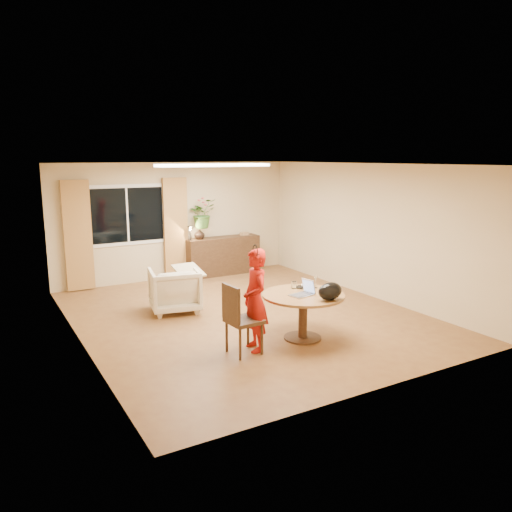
{
  "coord_description": "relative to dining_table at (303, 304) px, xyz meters",
  "views": [
    {
      "loc": [
        -4.01,
        -7.31,
        2.73
      ],
      "look_at": [
        0.09,
        -0.2,
        1.08
      ],
      "focal_mm": 35.0,
      "sensor_mm": 36.0,
      "label": 1
    }
  ],
  "objects": [
    {
      "name": "floor",
      "position": [
        -0.21,
        1.42,
        -0.55
      ],
      "size": [
        6.5,
        6.5,
        0.0
      ],
      "primitive_type": "plane",
      "color": "brown",
      "rests_on": "ground"
    },
    {
      "name": "dining_chair",
      "position": [
        -1.04,
        -0.05,
        -0.05
      ],
      "size": [
        0.51,
        0.48,
        1.01
      ],
      "primitive_type": null,
      "rotation": [
        0.0,
        0.0,
        0.07
      ],
      "color": "#321D10",
      "rests_on": "floor"
    },
    {
      "name": "dining_table",
      "position": [
        0.0,
        0.0,
        0.0
      ],
      "size": [
        1.24,
        1.24,
        0.7
      ],
      "color": "brown",
      "rests_on": "floor"
    },
    {
      "name": "laptop",
      "position": [
        -0.08,
        -0.05,
        0.27
      ],
      "size": [
        0.4,
        0.31,
        0.24
      ],
      "primitive_type": null,
      "rotation": [
        0.0,
        0.0,
        0.2
      ],
      "color": "#B7B7BC",
      "rests_on": "dining_table"
    },
    {
      "name": "armchair",
      "position": [
        -1.18,
        2.28,
        -0.16
      ],
      "size": [
        0.99,
        1.01,
        0.78
      ],
      "primitive_type": "imported",
      "rotation": [
        0.0,
        0.0,
        2.94
      ],
      "color": "beige",
      "rests_on": "floor"
    },
    {
      "name": "wall_left",
      "position": [
        -2.96,
        1.42,
        0.75
      ],
      "size": [
        0.0,
        6.5,
        6.5
      ],
      "primitive_type": "plane",
      "rotation": [
        1.57,
        0.0,
        1.57
      ],
      "color": "tan",
      "rests_on": "floor"
    },
    {
      "name": "handbag",
      "position": [
        0.15,
        -0.45,
        0.28
      ],
      "size": [
        0.44,
        0.33,
        0.26
      ],
      "primitive_type": null,
      "rotation": [
        0.0,
        0.0,
        0.29
      ],
      "color": "black",
      "rests_on": "dining_table"
    },
    {
      "name": "child",
      "position": [
        -0.84,
        -0.01,
        0.18
      ],
      "size": [
        0.58,
        0.43,
        1.47
      ],
      "primitive_type": "imported",
      "rotation": [
        0.0,
        0.0,
        -1.73
      ],
      "color": "red",
      "rests_on": "floor"
    },
    {
      "name": "desk_lamp",
      "position": [
        0.01,
        4.38,
        0.5
      ],
      "size": [
        0.17,
        0.17,
        0.34
      ],
      "primitive_type": null,
      "rotation": [
        0.0,
        0.0,
        0.22
      ],
      "color": "black",
      "rests_on": "sideboard"
    },
    {
      "name": "wine_glass",
      "position": [
        0.37,
        0.2,
        0.25
      ],
      "size": [
        0.08,
        0.08,
        0.2
      ],
      "primitive_type": null,
      "rotation": [
        0.0,
        0.0,
        -0.11
      ],
      "color": "white",
      "rests_on": "dining_table"
    },
    {
      "name": "ceiling_panel",
      "position": [
        -0.21,
        2.62,
        2.01
      ],
      "size": [
        2.2,
        0.35,
        0.05
      ],
      "primitive_type": "cube",
      "color": "white",
      "rests_on": "ceiling"
    },
    {
      "name": "book_stack",
      "position": [
        1.41,
        4.43,
        0.37
      ],
      "size": [
        0.2,
        0.15,
        0.08
      ],
      "primitive_type": null,
      "rotation": [
        0.0,
        0.0,
        0.07
      ],
      "color": "#92684A",
      "rests_on": "sideboard"
    },
    {
      "name": "wall_back",
      "position": [
        -0.21,
        4.67,
        0.75
      ],
      "size": [
        5.5,
        0.0,
        5.5
      ],
      "primitive_type": "plane",
      "rotation": [
        1.57,
        0.0,
        0.0
      ],
      "color": "tan",
      "rests_on": "floor"
    },
    {
      "name": "vase",
      "position": [
        0.25,
        4.43,
        0.45
      ],
      "size": [
        0.27,
        0.27,
        0.25
      ],
      "primitive_type": "imported",
      "rotation": [
        0.0,
        0.0,
        -0.14
      ],
      "color": "black",
      "rests_on": "sideboard"
    },
    {
      "name": "curtain_right",
      "position": [
        -0.26,
        4.57,
        0.59
      ],
      "size": [
        0.55,
        0.08,
        2.25
      ],
      "primitive_type": "cube",
      "color": "#936030",
      "rests_on": "wall_back"
    },
    {
      "name": "pot_lid",
      "position": [
        0.2,
        0.31,
        0.17
      ],
      "size": [
        0.25,
        0.25,
        0.03
      ],
      "primitive_type": null,
      "rotation": [
        0.0,
        0.0,
        0.26
      ],
      "color": "white",
      "rests_on": "dining_table"
    },
    {
      "name": "throw",
      "position": [
        -0.92,
        2.25,
        0.25
      ],
      "size": [
        0.48,
        0.58,
        0.03
      ],
      "primitive_type": null,
      "rotation": [
        0.0,
        0.0,
        0.06
      ],
      "color": "beige",
      "rests_on": "armchair"
    },
    {
      "name": "ceiling",
      "position": [
        -0.21,
        1.42,
        2.05
      ],
      "size": [
        6.5,
        6.5,
        0.0
      ],
      "primitive_type": "plane",
      "rotation": [
        3.14,
        0.0,
        0.0
      ],
      "color": "white",
      "rests_on": "wall_back"
    },
    {
      "name": "window",
      "position": [
        -1.31,
        4.65,
        0.95
      ],
      "size": [
        1.7,
        0.03,
        1.3
      ],
      "color": "white",
      "rests_on": "wall_back"
    },
    {
      "name": "wall_right",
      "position": [
        2.54,
        1.42,
        0.75
      ],
      "size": [
        0.0,
        6.5,
        6.5
      ],
      "primitive_type": "plane",
      "rotation": [
        1.57,
        0.0,
        -1.57
      ],
      "color": "tan",
      "rests_on": "floor"
    },
    {
      "name": "curtain_left",
      "position": [
        -2.36,
        4.57,
        0.59
      ],
      "size": [
        0.55,
        0.08,
        2.25
      ],
      "primitive_type": "cube",
      "color": "#936030",
      "rests_on": "wall_back"
    },
    {
      "name": "sideboard",
      "position": [
        0.83,
        4.43,
        -0.11
      ],
      "size": [
        1.76,
        0.43,
        0.88
      ],
      "primitive_type": "cube",
      "color": "#321D10",
      "rests_on": "floor"
    },
    {
      "name": "bouquet",
      "position": [
        0.33,
        4.43,
        0.91
      ],
      "size": [
        0.73,
        0.68,
        0.66
      ],
      "primitive_type": "imported",
      "rotation": [
        0.0,
        0.0,
        0.33
      ],
      "color": "#266526",
      "rests_on": "vase"
    },
    {
      "name": "tumbler",
      "position": [
        0.06,
        0.33,
        0.21
      ],
      "size": [
        0.1,
        0.1,
        0.11
      ],
      "primitive_type": null,
      "rotation": [
        0.0,
        0.0,
        0.31
      ],
      "color": "white",
      "rests_on": "dining_table"
    }
  ]
}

